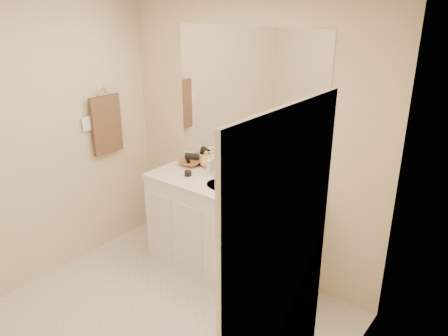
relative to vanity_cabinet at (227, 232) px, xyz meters
name	(u,v)px	position (x,y,z in m)	size (l,w,h in m)	color
floor	(144,335)	(0.00, -1.02, -0.42)	(2.60, 2.60, 0.00)	silver
wall_back	(247,141)	(0.00, 0.28, 0.77)	(2.60, 0.02, 2.40)	beige
wall_left	(27,150)	(-1.30, -1.02, 0.77)	(0.02, 2.60, 2.40)	beige
wall_right	(312,257)	(1.30, -1.02, 0.77)	(0.02, 2.60, 2.40)	beige
vanity_cabinet	(227,232)	(0.00, 0.00, 0.00)	(1.50, 0.55, 0.85)	white
countertop	(228,187)	(0.00, 0.00, 0.44)	(1.52, 0.57, 0.03)	silver
backsplash	(245,172)	(0.00, 0.26, 0.50)	(1.52, 0.03, 0.08)	beige
sink_basin	(226,187)	(0.00, -0.02, 0.44)	(0.37, 0.37, 0.02)	beige
faucet	(239,173)	(0.00, 0.16, 0.51)	(0.02, 0.02, 0.11)	silver
mirror	(247,101)	(0.00, 0.27, 1.14)	(1.48, 0.01, 1.20)	white
blue_mug	(221,170)	(-0.17, 0.12, 0.52)	(0.09, 0.09, 0.13)	navy
tan_cup	(254,180)	(0.18, 0.14, 0.50)	(0.06, 0.06, 0.09)	tan
toothbrush	(256,169)	(0.19, 0.14, 0.60)	(0.01, 0.01, 0.18)	#EC3E73
mouthwash_bottle	(262,179)	(0.28, 0.09, 0.55)	(0.08, 0.08, 0.19)	#0C909A
soap_dish	(264,200)	(0.42, -0.08, 0.46)	(0.09, 0.07, 0.01)	silver
green_soap	(264,198)	(0.42, -0.08, 0.48)	(0.07, 0.05, 0.02)	#7CB92D
orange_comb	(223,196)	(0.11, -0.20, 0.46)	(0.11, 0.02, 0.00)	orange
dark_jar	(188,173)	(-0.41, -0.05, 0.48)	(0.07, 0.07, 0.05)	black
extra_white_bottle	(209,167)	(-0.28, 0.09, 0.52)	(0.04, 0.04, 0.14)	white
soap_bottle_white	(221,161)	(-0.25, 0.22, 0.55)	(0.07, 0.07, 0.19)	silver
soap_bottle_cream	(212,161)	(-0.33, 0.19, 0.55)	(0.08, 0.08, 0.18)	beige
soap_bottle_yellow	(206,159)	(-0.42, 0.22, 0.53)	(0.12, 0.12, 0.15)	#FBC761
wicker_basket	(191,162)	(-0.57, 0.16, 0.48)	(0.22, 0.22, 0.05)	#9E663F
hair_dryer	(192,157)	(-0.55, 0.16, 0.54)	(0.06, 0.06, 0.13)	black
towel_ring	(102,93)	(-1.27, -0.25, 1.12)	(0.11, 0.11, 0.01)	silver
hand_towel	(106,125)	(-1.25, -0.25, 0.82)	(0.04, 0.32, 0.55)	#34251C
switch_plate	(87,124)	(-1.27, -0.45, 0.88)	(0.01, 0.09, 0.13)	white
door	(276,324)	(1.29, -1.32, 0.57)	(0.02, 0.82, 2.00)	white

